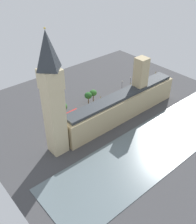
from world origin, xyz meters
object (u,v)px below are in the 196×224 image
at_px(car_white_midblock, 118,96).
at_px(pedestrian_under_trees, 81,126).
at_px(plane_tree_near_tower, 62,107).
at_px(plane_tree_leading, 93,93).
at_px(clock_tower, 52,96).
at_px(street_lamp_trailing, 122,84).
at_px(plane_tree_opposite_hall, 88,96).
at_px(double_decker_bus_far_end, 70,116).
at_px(car_yellow_cab_corner, 90,111).
at_px(street_lamp_kerbside, 130,80).
at_px(parliament_building, 124,103).

relative_size(car_white_midblock, pedestrian_under_trees, 2.74).
bearing_deg(plane_tree_near_tower, plane_tree_leading, -92.60).
xyz_separation_m(plane_tree_near_tower, plane_tree_leading, (-1.03, -22.62, 1.13)).
bearing_deg(clock_tower, street_lamp_trailing, -71.23).
bearing_deg(plane_tree_opposite_hall, car_white_midblock, -103.58).
xyz_separation_m(double_decker_bus_far_end, street_lamp_trailing, (5.62, -46.94, 1.99)).
distance_m(car_white_midblock, plane_tree_leading, 18.18).
bearing_deg(double_decker_bus_far_end, pedestrian_under_trees, 177.92).
bearing_deg(plane_tree_opposite_hall, plane_tree_near_tower, 86.40).
height_order(car_white_midblock, car_yellow_cab_corner, same).
xyz_separation_m(car_white_midblock, double_decker_bus_far_end, (-0.47, 37.88, 1.75)).
bearing_deg(double_decker_bus_far_end, plane_tree_leading, -78.70).
xyz_separation_m(clock_tower, car_yellow_cab_corner, (15.30, -32.18, -30.13)).
height_order(plane_tree_leading, street_lamp_kerbside, plane_tree_leading).
height_order(pedestrian_under_trees, plane_tree_near_tower, plane_tree_near_tower).
height_order(clock_tower, plane_tree_leading, clock_tower).
xyz_separation_m(clock_tower, street_lamp_kerbside, (22.49, -74.50, -26.22)).
relative_size(car_white_midblock, car_yellow_cab_corner, 1.09).
distance_m(clock_tower, double_decker_bus_far_end, 38.31).
bearing_deg(street_lamp_kerbside, clock_tower, 106.80).
relative_size(parliament_building, plane_tree_leading, 8.65).
xyz_separation_m(pedestrian_under_trees, street_lamp_kerbside, (15.21, -54.92, 4.06)).
distance_m(pedestrian_under_trees, plane_tree_opposite_hall, 23.68).
height_order(pedestrian_under_trees, plane_tree_leading, plane_tree_leading).
bearing_deg(double_decker_bus_far_end, plane_tree_near_tower, 6.54).
height_order(double_decker_bus_far_end, plane_tree_leading, plane_tree_leading).
distance_m(clock_tower, plane_tree_opposite_hall, 49.51).
bearing_deg(car_yellow_cab_corner, street_lamp_trailing, -81.36).
height_order(parliament_building, street_lamp_kerbside, parliament_building).
bearing_deg(street_lamp_trailing, plane_tree_near_tower, 88.89).
xyz_separation_m(clock_tower, pedestrian_under_trees, (7.28, -19.57, -30.27)).
distance_m(plane_tree_opposite_hall, street_lamp_trailing, 29.52).
xyz_separation_m(car_yellow_cab_corner, plane_tree_leading, (7.15, -8.72, 6.07)).
bearing_deg(car_white_midblock, street_lamp_trailing, -61.48).
relative_size(plane_tree_opposite_hall, plane_tree_leading, 0.97).
bearing_deg(street_lamp_trailing, parliament_building, 136.16).
bearing_deg(pedestrian_under_trees, plane_tree_leading, -25.29).
relative_size(car_yellow_cab_corner, street_lamp_kerbside, 0.59).
height_order(car_yellow_cab_corner, plane_tree_leading, plane_tree_leading).
relative_size(car_yellow_cab_corner, plane_tree_near_tower, 0.48).
bearing_deg(street_lamp_kerbside, street_lamp_trailing, 89.62).
bearing_deg(car_yellow_cab_corner, plane_tree_near_tower, 56.18).
height_order(car_yellow_cab_corner, plane_tree_near_tower, plane_tree_near_tower).
height_order(parliament_building, plane_tree_opposite_hall, parliament_building).
height_order(clock_tower, car_yellow_cab_corner, clock_tower).
height_order(clock_tower, plane_tree_opposite_hall, clock_tower).
xyz_separation_m(plane_tree_opposite_hall, street_lamp_trailing, (0.24, -29.45, -2.04)).
height_order(parliament_building, car_yellow_cab_corner, parliament_building).
distance_m(car_yellow_cab_corner, double_decker_bus_far_end, 13.00).
relative_size(double_decker_bus_far_end, pedestrian_under_trees, 6.47).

